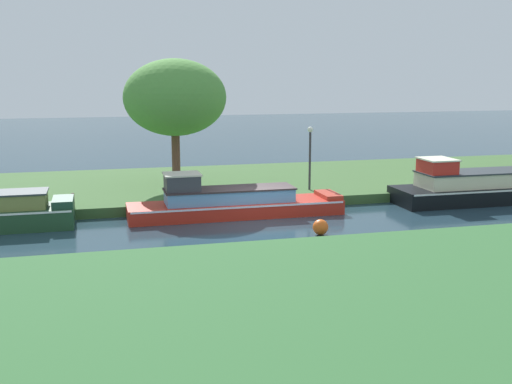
{
  "coord_description": "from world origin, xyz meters",
  "views": [
    {
      "loc": [
        -5.91,
        -21.91,
        5.46
      ],
      "look_at": [
        0.01,
        1.2,
        0.9
      ],
      "focal_mm": 43.6,
      "sensor_mm": 36.0,
      "label": 1
    }
  ],
  "objects_px": {
    "forest_cruiser": "(12,212)",
    "willow_tree_left": "(175,98)",
    "black_narrowboat": "(474,187)",
    "channel_buoy": "(320,227)",
    "lamp_post": "(310,150)",
    "mooring_post_near": "(73,200)",
    "mooring_post_far": "(419,182)",
    "red_barge": "(232,203)"
  },
  "relations": [
    {
      "from": "willow_tree_left",
      "to": "lamp_post",
      "type": "distance_m",
      "value": 6.56
    },
    {
      "from": "mooring_post_far",
      "to": "mooring_post_near",
      "type": "bearing_deg",
      "value": 180.0
    },
    {
      "from": "red_barge",
      "to": "lamp_post",
      "type": "distance_m",
      "value": 5.04
    },
    {
      "from": "red_barge",
      "to": "channel_buoy",
      "type": "distance_m",
      "value": 4.3
    },
    {
      "from": "black_narrowboat",
      "to": "willow_tree_left",
      "type": "distance_m",
      "value": 13.72
    },
    {
      "from": "red_barge",
      "to": "mooring_post_far",
      "type": "relative_size",
      "value": 12.01
    },
    {
      "from": "forest_cruiser",
      "to": "channel_buoy",
      "type": "relative_size",
      "value": 7.71
    },
    {
      "from": "black_narrowboat",
      "to": "forest_cruiser",
      "type": "bearing_deg",
      "value": -180.0
    },
    {
      "from": "mooring_post_far",
      "to": "channel_buoy",
      "type": "distance_m",
      "value": 8.16
    },
    {
      "from": "black_narrowboat",
      "to": "lamp_post",
      "type": "relative_size",
      "value": 2.59
    },
    {
      "from": "willow_tree_left",
      "to": "mooring_post_near",
      "type": "bearing_deg",
      "value": -139.23
    },
    {
      "from": "forest_cruiser",
      "to": "channel_buoy",
      "type": "height_order",
      "value": "forest_cruiser"
    },
    {
      "from": "lamp_post",
      "to": "channel_buoy",
      "type": "bearing_deg",
      "value": -105.75
    },
    {
      "from": "channel_buoy",
      "to": "lamp_post",
      "type": "bearing_deg",
      "value": 74.25
    },
    {
      "from": "red_barge",
      "to": "forest_cruiser",
      "type": "height_order",
      "value": "red_barge"
    },
    {
      "from": "willow_tree_left",
      "to": "lamp_post",
      "type": "bearing_deg",
      "value": -26.62
    },
    {
      "from": "forest_cruiser",
      "to": "mooring_post_near",
      "type": "height_order",
      "value": "forest_cruiser"
    },
    {
      "from": "mooring_post_near",
      "to": "mooring_post_far",
      "type": "xyz_separation_m",
      "value": [
        14.78,
        0.0,
        0.08
      ]
    },
    {
      "from": "mooring_post_near",
      "to": "mooring_post_far",
      "type": "bearing_deg",
      "value": 0.0
    },
    {
      "from": "forest_cruiser",
      "to": "lamp_post",
      "type": "bearing_deg",
      "value": 11.66
    },
    {
      "from": "willow_tree_left",
      "to": "black_narrowboat",
      "type": "bearing_deg",
      "value": -23.47
    },
    {
      "from": "black_narrowboat",
      "to": "forest_cruiser",
      "type": "xyz_separation_m",
      "value": [
        -18.67,
        -0.0,
        -0.05
      ]
    },
    {
      "from": "forest_cruiser",
      "to": "lamp_post",
      "type": "relative_size",
      "value": 1.5
    },
    {
      "from": "mooring_post_near",
      "to": "mooring_post_far",
      "type": "height_order",
      "value": "mooring_post_far"
    },
    {
      "from": "forest_cruiser",
      "to": "mooring_post_near",
      "type": "xyz_separation_m",
      "value": [
        2.04,
        1.36,
        0.07
      ]
    },
    {
      "from": "black_narrowboat",
      "to": "mooring_post_far",
      "type": "height_order",
      "value": "black_narrowboat"
    },
    {
      "from": "black_narrowboat",
      "to": "channel_buoy",
      "type": "distance_m",
      "value": 9.06
    },
    {
      "from": "black_narrowboat",
      "to": "channel_buoy",
      "type": "height_order",
      "value": "black_narrowboat"
    },
    {
      "from": "willow_tree_left",
      "to": "lamp_post",
      "type": "relative_size",
      "value": 2.06
    },
    {
      "from": "red_barge",
      "to": "willow_tree_left",
      "type": "distance_m",
      "value": 6.68
    },
    {
      "from": "red_barge",
      "to": "mooring_post_far",
      "type": "bearing_deg",
      "value": 8.81
    },
    {
      "from": "forest_cruiser",
      "to": "willow_tree_left",
      "type": "relative_size",
      "value": 0.73
    },
    {
      "from": "black_narrowboat",
      "to": "willow_tree_left",
      "type": "relative_size",
      "value": 1.26
    },
    {
      "from": "forest_cruiser",
      "to": "willow_tree_left",
      "type": "bearing_deg",
      "value": 38.72
    },
    {
      "from": "lamp_post",
      "to": "forest_cruiser",
      "type": "bearing_deg",
      "value": -168.34
    },
    {
      "from": "red_barge",
      "to": "willow_tree_left",
      "type": "relative_size",
      "value": 1.46
    },
    {
      "from": "lamp_post",
      "to": "mooring_post_near",
      "type": "height_order",
      "value": "lamp_post"
    },
    {
      "from": "forest_cruiser",
      "to": "lamp_post",
      "type": "height_order",
      "value": "lamp_post"
    },
    {
      "from": "forest_cruiser",
      "to": "mooring_post_far",
      "type": "distance_m",
      "value": 16.88
    },
    {
      "from": "lamp_post",
      "to": "black_narrowboat",
      "type": "bearing_deg",
      "value": -20.72
    },
    {
      "from": "forest_cruiser",
      "to": "mooring_post_far",
      "type": "xyz_separation_m",
      "value": [
        16.82,
        1.36,
        0.15
      ]
    },
    {
      "from": "willow_tree_left",
      "to": "lamp_post",
      "type": "xyz_separation_m",
      "value": [
        5.52,
        -2.76,
        -2.22
      ]
    }
  ]
}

